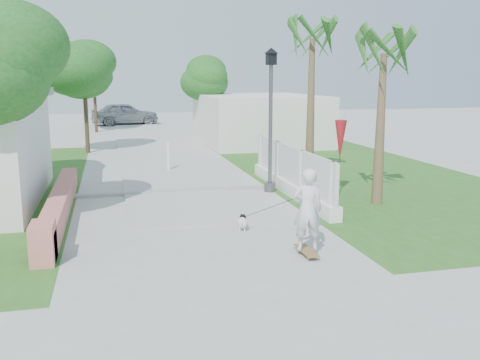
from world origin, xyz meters
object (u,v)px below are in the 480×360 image
object	(u,v)px
street_lamp	(271,115)
patio_umbrella	(340,140)
skateboarder	(276,209)
bollard	(168,156)
parked_car	(125,114)
dog	(242,222)

from	to	relation	value
street_lamp	patio_umbrella	world-z (taller)	street_lamp
skateboarder	patio_umbrella	bearing A→B (deg)	-120.53
street_lamp	skateboarder	distance (m)	5.68
bollard	parked_car	world-z (taller)	parked_car
patio_umbrella	dog	distance (m)	5.06
skateboarder	dog	bearing A→B (deg)	-62.80
patio_umbrella	dog	xyz separation A→B (m)	(-3.79, -3.00, -1.49)
patio_umbrella	skateboarder	xyz separation A→B (m)	(-3.36, -4.23, -0.90)
street_lamp	bollard	xyz separation A→B (m)	(-2.70, 4.50, -1.84)
street_lamp	patio_umbrella	size ratio (longest dim) A/B	1.93
bollard	patio_umbrella	world-z (taller)	patio_umbrella
bollard	skateboarder	bearing A→B (deg)	-82.72
skateboarder	parked_car	world-z (taller)	skateboarder
street_lamp	parked_car	distance (m)	25.93
bollard	patio_umbrella	distance (m)	7.25
skateboarder	parked_car	size ratio (longest dim) A/B	0.54
street_lamp	dog	xyz separation A→B (m)	(-1.89, -4.00, -2.23)
skateboarder	parked_car	distance (m)	30.93
dog	parked_car	bearing A→B (deg)	109.90
skateboarder	dog	xyz separation A→B (m)	(-0.43, 1.23, -0.58)
patio_umbrella	parked_car	bearing A→B (deg)	101.84
parked_car	bollard	bearing A→B (deg)	175.00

